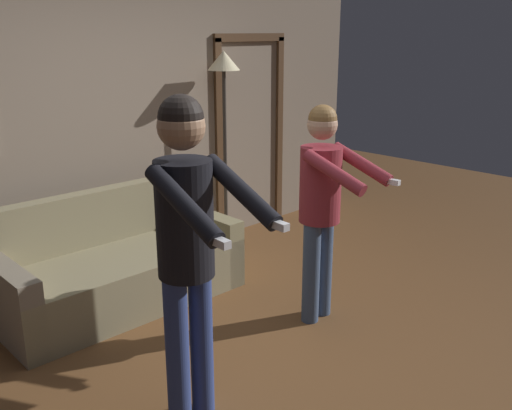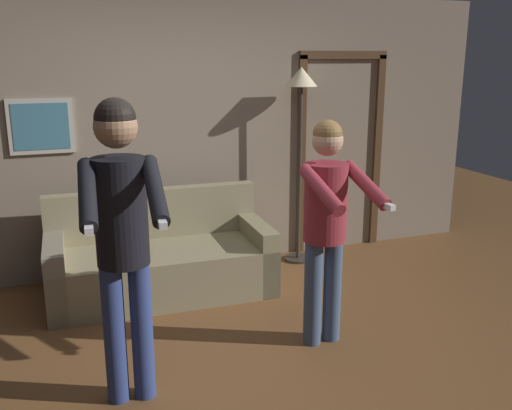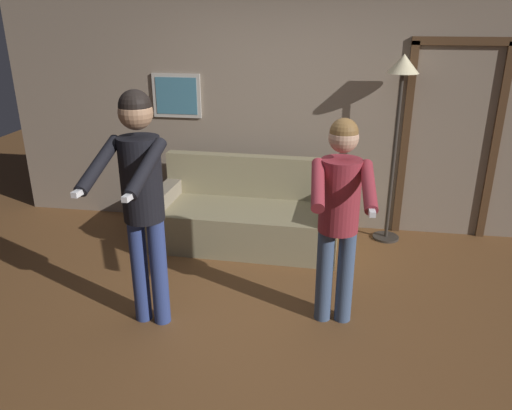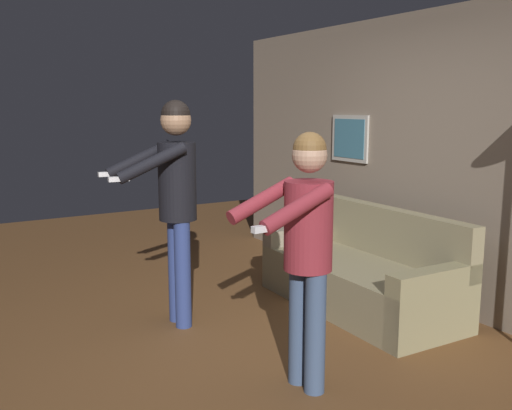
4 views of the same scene
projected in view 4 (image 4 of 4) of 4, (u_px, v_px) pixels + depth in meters
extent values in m
plane|color=brown|center=(250.00, 356.00, 4.09)|extent=(12.00, 12.00, 0.00)
cube|color=gray|center=(449.00, 162.00, 4.88)|extent=(6.40, 0.06, 2.60)
cube|color=#B7B2A8|center=(350.00, 138.00, 5.88)|extent=(0.54, 0.02, 0.48)
cube|color=teal|center=(349.00, 139.00, 5.88)|extent=(0.46, 0.01, 0.40)
cube|color=gray|center=(358.00, 285.00, 5.04)|extent=(1.92, 0.90, 0.42)
cube|color=gray|center=(390.00, 233.00, 5.14)|extent=(1.90, 0.19, 0.45)
cube|color=gray|center=(303.00, 254.00, 5.77)|extent=(0.18, 0.85, 0.58)
cube|color=#88805A|center=(434.00, 306.00, 4.28)|extent=(0.18, 0.85, 0.58)
cylinder|color=navy|center=(176.00, 270.00, 4.71)|extent=(0.13, 0.13, 0.87)
cylinder|color=navy|center=(183.00, 275.00, 4.57)|extent=(0.13, 0.13, 0.87)
cylinder|color=black|center=(177.00, 181.00, 4.52)|extent=(0.30, 0.30, 0.62)
sphere|color=#9E7556|center=(176.00, 120.00, 4.43)|extent=(0.24, 0.24, 0.24)
sphere|color=black|center=(176.00, 115.00, 4.43)|extent=(0.23, 0.23, 0.23)
cylinder|color=black|center=(139.00, 159.00, 4.52)|extent=(0.13, 0.54, 0.30)
cube|color=white|center=(108.00, 174.00, 4.43)|extent=(0.05, 0.15, 0.04)
cylinder|color=black|center=(152.00, 163.00, 4.22)|extent=(0.13, 0.54, 0.30)
cube|color=white|center=(119.00, 179.00, 4.13)|extent=(0.05, 0.15, 0.04)
cylinder|color=#3E5273|center=(299.00, 325.00, 3.65)|extent=(0.13, 0.13, 0.78)
cylinder|color=#3E5273|center=(315.00, 333.00, 3.52)|extent=(0.13, 0.13, 0.78)
cylinder|color=maroon|center=(308.00, 226.00, 3.47)|extent=(0.30, 0.30, 0.55)
sphere|color=tan|center=(310.00, 155.00, 3.40)|extent=(0.21, 0.21, 0.21)
sphere|color=brown|center=(310.00, 149.00, 3.39)|extent=(0.20, 0.20, 0.20)
cylinder|color=maroon|center=(262.00, 200.00, 3.46)|extent=(0.12, 0.49, 0.26)
cylinder|color=maroon|center=(297.00, 208.00, 3.18)|extent=(0.12, 0.49, 0.26)
cube|color=white|center=(264.00, 228.00, 3.07)|extent=(0.05, 0.15, 0.04)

